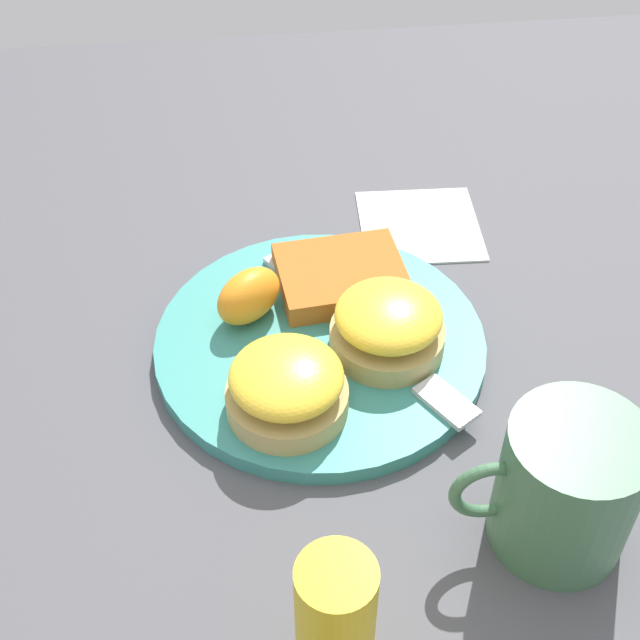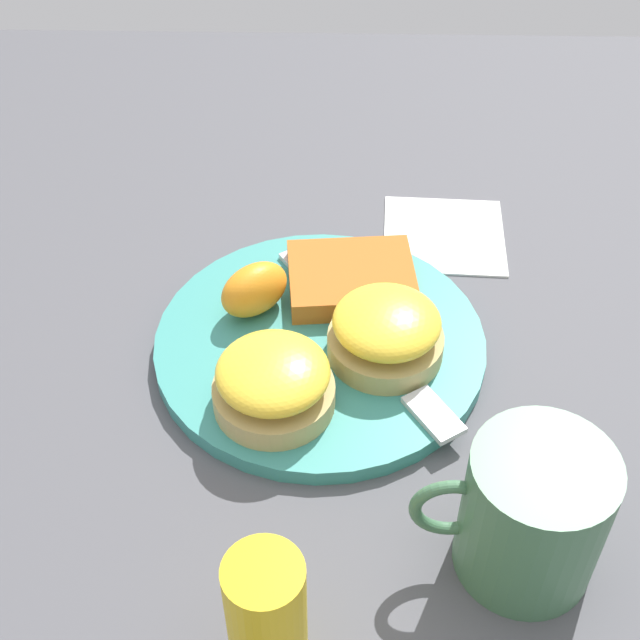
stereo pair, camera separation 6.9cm
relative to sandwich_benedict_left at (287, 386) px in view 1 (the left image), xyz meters
The scene contains 10 objects.
ground_plane 0.08m from the sandwich_benedict_left, 115.02° to the right, with size 1.10×1.10×0.00m, color #4C4C51.
plate 0.08m from the sandwich_benedict_left, 115.02° to the right, with size 0.26×0.26×0.01m, color teal.
sandwich_benedict_left is the anchor object (origin of this frame).
sandwich_benedict_right 0.10m from the sandwich_benedict_left, 147.10° to the right, with size 0.09×0.09×0.05m.
hashbrown_patty 0.14m from the sandwich_benedict_left, 113.73° to the right, with size 0.10×0.08×0.02m, color #B35E21.
orange_wedge 0.10m from the sandwich_benedict_left, 77.96° to the right, with size 0.06×0.04×0.04m, color orange.
fork 0.09m from the sandwich_benedict_left, 143.48° to the right, with size 0.14×0.21×0.00m.
cup 0.20m from the sandwich_benedict_left, 144.87° to the left, with size 0.12×0.09×0.10m.
napkin 0.26m from the sandwich_benedict_left, 123.28° to the right, with size 0.11×0.11×0.00m, color white.
condiment_bottle 0.20m from the sandwich_benedict_left, 92.79° to the left, with size 0.04×0.04×0.12m, color gold.
Camera 1 is at (0.06, 0.49, 0.52)m, focal length 50.00 mm.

